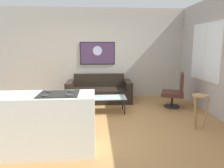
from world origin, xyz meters
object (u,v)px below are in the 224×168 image
object	(u,v)px
coffee_table	(105,98)
bar_stool	(200,103)
wall_painting	(97,53)
armchair	(176,91)
couch	(99,92)

from	to	relation	value
coffee_table	bar_stool	bearing A→B (deg)	-33.39
coffee_table	wall_painting	size ratio (longest dim) A/B	0.95
coffee_table	armchair	size ratio (longest dim) A/B	1.11
wall_painting	armchair	bearing A→B (deg)	-32.24
wall_painting	coffee_table	bearing A→B (deg)	-84.17
bar_stool	wall_painting	size ratio (longest dim) A/B	0.64
bar_stool	wall_painting	bearing A→B (deg)	125.37
bar_stool	wall_painting	xyz separation A→B (m)	(-1.99, 2.80, 0.89)
coffee_table	armchair	world-z (taller)	armchair
armchair	bar_stool	world-z (taller)	armchair
coffee_table	wall_painting	distance (m)	1.92
couch	wall_painting	xyz separation A→B (m)	(-0.03, 0.54, 1.14)
armchair	wall_painting	xyz separation A→B (m)	(-2.08, 1.31, 0.97)
bar_stool	couch	bearing A→B (deg)	130.85
coffee_table	wall_painting	xyz separation A→B (m)	(-0.16, 1.60, 1.05)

